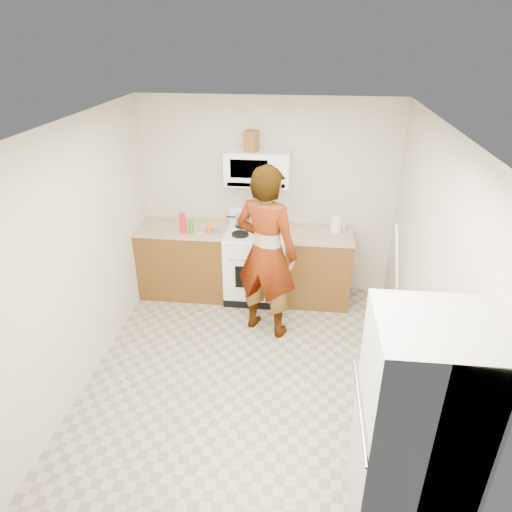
# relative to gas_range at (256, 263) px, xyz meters

# --- Properties ---
(floor) EXTENTS (3.60, 3.60, 0.00)m
(floor) POSITION_rel_gas_range_xyz_m (0.10, -1.48, -0.49)
(floor) COLOR gray
(floor) RESTS_ON ground
(back_wall) EXTENTS (3.20, 0.02, 2.50)m
(back_wall) POSITION_rel_gas_range_xyz_m (0.10, 0.31, 0.76)
(back_wall) COLOR beige
(back_wall) RESTS_ON floor
(right_wall) EXTENTS (0.02, 3.60, 2.50)m
(right_wall) POSITION_rel_gas_range_xyz_m (1.69, -1.48, 0.76)
(right_wall) COLOR beige
(right_wall) RESTS_ON floor
(cabinet_left) EXTENTS (1.12, 0.62, 0.90)m
(cabinet_left) POSITION_rel_gas_range_xyz_m (-0.94, 0.01, -0.04)
(cabinet_left) COLOR brown
(cabinet_left) RESTS_ON floor
(counter_left) EXTENTS (1.14, 0.64, 0.03)m
(counter_left) POSITION_rel_gas_range_xyz_m (-0.94, 0.01, 0.43)
(counter_left) COLOR tan
(counter_left) RESTS_ON cabinet_left
(cabinet_right) EXTENTS (0.80, 0.62, 0.90)m
(cabinet_right) POSITION_rel_gas_range_xyz_m (0.78, 0.01, -0.04)
(cabinet_right) COLOR brown
(cabinet_right) RESTS_ON floor
(counter_right) EXTENTS (0.82, 0.64, 0.03)m
(counter_right) POSITION_rel_gas_range_xyz_m (0.78, 0.01, 0.43)
(counter_right) COLOR tan
(counter_right) RESTS_ON cabinet_right
(gas_range) EXTENTS (0.76, 0.65, 1.13)m
(gas_range) POSITION_rel_gas_range_xyz_m (0.00, 0.00, 0.00)
(gas_range) COLOR white
(gas_range) RESTS_ON floor
(microwave) EXTENTS (0.76, 0.38, 0.40)m
(microwave) POSITION_rel_gas_range_xyz_m (0.00, 0.13, 1.21)
(microwave) COLOR white
(microwave) RESTS_ON back_wall
(person) EXTENTS (0.85, 0.71, 1.98)m
(person) POSITION_rel_gas_range_xyz_m (0.19, -0.73, 0.51)
(person) COLOR tan
(person) RESTS_ON floor
(fridge) EXTENTS (0.71, 0.71, 1.70)m
(fridge) POSITION_rel_gas_range_xyz_m (1.37, -2.93, 0.36)
(fridge) COLOR #BBBCB7
(fridge) RESTS_ON floor
(kettle) EXTENTS (0.14, 0.14, 0.17)m
(kettle) POSITION_rel_gas_range_xyz_m (0.98, 0.10, 0.53)
(kettle) COLOR white
(kettle) RESTS_ON counter_right
(jug) EXTENTS (0.17, 0.17, 0.24)m
(jug) POSITION_rel_gas_range_xyz_m (-0.07, 0.08, 1.53)
(jug) COLOR brown
(jug) RESTS_ON microwave
(saucepan) EXTENTS (0.20, 0.20, 0.11)m
(saucepan) POSITION_rel_gas_range_xyz_m (-0.19, 0.15, 0.52)
(saucepan) COLOR #B8B9BC
(saucepan) RESTS_ON gas_range
(tray) EXTENTS (0.29, 0.23, 0.05)m
(tray) POSITION_rel_gas_range_xyz_m (0.17, -0.07, 0.47)
(tray) COLOR silver
(tray) RESTS_ON gas_range
(bottle_spray) EXTENTS (0.09, 0.09, 0.25)m
(bottle_spray) POSITION_rel_gas_range_xyz_m (-0.88, -0.17, 0.58)
(bottle_spray) COLOR red
(bottle_spray) RESTS_ON counter_left
(bottle_hot_sauce) EXTENTS (0.06, 0.06, 0.14)m
(bottle_hot_sauce) POSITION_rel_gas_range_xyz_m (-0.57, -0.12, 0.52)
(bottle_hot_sauce) COLOR #DB5E18
(bottle_hot_sauce) RESTS_ON counter_left
(bottle_green_cap) EXTENTS (0.07, 0.07, 0.19)m
(bottle_green_cap) POSITION_rel_gas_range_xyz_m (-0.78, -0.17, 0.54)
(bottle_green_cap) COLOR #258618
(bottle_green_cap) RESTS_ON counter_left
(pot_lid) EXTENTS (0.24, 0.24, 0.01)m
(pot_lid) POSITION_rel_gas_range_xyz_m (-0.52, -0.08, 0.46)
(pot_lid) COLOR silver
(pot_lid) RESTS_ON counter_left
(broom) EXTENTS (0.26, 0.20, 1.40)m
(broom) POSITION_rel_gas_range_xyz_m (1.63, -0.67, 0.22)
(broom) COLOR white
(broom) RESTS_ON floor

